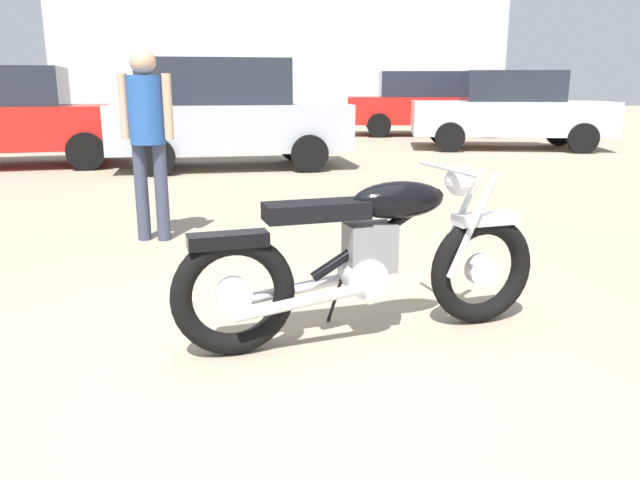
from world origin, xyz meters
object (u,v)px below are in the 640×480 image
at_px(white_estate_far, 225,113).
at_px(vintage_motorcycle, 369,258).
at_px(silver_sedan_mid, 4,117).
at_px(red_hatchback_near, 509,110).
at_px(dark_sedan_left, 435,101).
at_px(bystander, 147,126).

bearing_deg(white_estate_far, vintage_motorcycle, -86.42).
xyz_separation_m(silver_sedan_mid, red_hatchback_near, (9.72, 2.49, 0.00)).
xyz_separation_m(vintage_motorcycle, dark_sedan_left, (3.89, 14.15, 0.49)).
xyz_separation_m(vintage_motorcycle, bystander, (-1.62, 2.30, 0.57)).
bearing_deg(vintage_motorcycle, dark_sedan_left, 60.51).
bearing_deg(bystander, dark_sedan_left, 161.50).
bearing_deg(dark_sedan_left, bystander, 71.08).
distance_m(bystander, silver_sedan_mid, 6.49).
distance_m(silver_sedan_mid, white_estate_far, 3.80).
relative_size(silver_sedan_mid, white_estate_far, 1.09).
relative_size(vintage_motorcycle, dark_sedan_left, 0.42).
height_order(bystander, red_hatchback_near, red_hatchback_near).
xyz_separation_m(vintage_motorcycle, silver_sedan_mid, (-5.16, 7.74, 0.38)).
relative_size(vintage_motorcycle, bystander, 1.23).
height_order(silver_sedan_mid, white_estate_far, white_estate_far).
bearing_deg(dark_sedan_left, vintage_motorcycle, 80.64).
bearing_deg(white_estate_far, dark_sedan_left, 45.17).
bearing_deg(red_hatchback_near, dark_sedan_left, -70.91).
distance_m(vintage_motorcycle, dark_sedan_left, 14.68).
bearing_deg(white_estate_far, bystander, -99.76).
bearing_deg(vintage_motorcycle, bystander, 110.96).
height_order(vintage_motorcycle, silver_sedan_mid, silver_sedan_mid).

